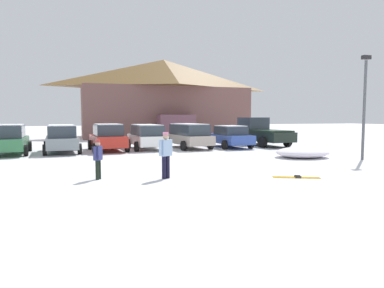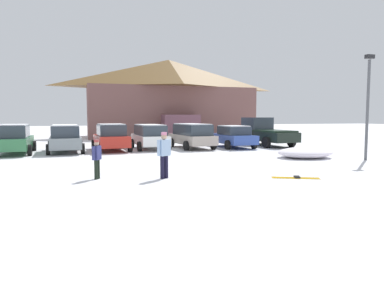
% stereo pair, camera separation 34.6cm
% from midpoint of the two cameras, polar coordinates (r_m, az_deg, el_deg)
% --- Properties ---
extents(ground, '(160.00, 160.00, 0.00)m').
position_cam_midpoint_polar(ground, '(8.90, 14.20, -10.00)').
color(ground, silver).
extents(ski_lodge, '(18.23, 10.19, 8.50)m').
position_cam_midpoint_polar(ski_lodge, '(38.62, -4.95, 7.70)').
color(ski_lodge, brown).
rests_on(ski_lodge, ground).
extents(parked_green_coupe, '(2.25, 4.84, 1.77)m').
position_cam_midpoint_polar(parked_green_coupe, '(22.89, -28.48, 0.68)').
color(parked_green_coupe, '#327446').
rests_on(parked_green_coupe, ground).
extents(parked_grey_wagon, '(2.29, 4.52, 1.72)m').
position_cam_midpoint_polar(parked_grey_wagon, '(22.58, -21.31, 0.98)').
color(parked_grey_wagon, gray).
rests_on(parked_grey_wagon, ground).
extents(parked_red_sedan, '(2.39, 4.42, 1.75)m').
position_cam_midpoint_polar(parked_red_sedan, '(22.80, -14.27, 1.07)').
color(parked_red_sedan, '#B2281D').
rests_on(parked_red_sedan, ground).
extents(parked_white_suv, '(2.28, 4.50, 1.69)m').
position_cam_midpoint_polar(parked_white_suv, '(23.52, -7.99, 1.35)').
color(parked_white_suv, white).
rests_on(parked_white_suv, ground).
extents(parked_beige_suv, '(2.50, 4.78, 1.73)m').
position_cam_midpoint_polar(parked_beige_suv, '(23.95, -0.95, 1.50)').
color(parked_beige_suv, '#AE9F93').
rests_on(parked_beige_suv, ground).
extents(parked_blue_hatchback, '(2.27, 4.45, 1.58)m').
position_cam_midpoint_polar(parked_blue_hatchback, '(24.70, 5.87, 1.29)').
color(parked_blue_hatchback, '#324EA4').
rests_on(parked_blue_hatchback, ground).
extents(pickup_truck, '(2.69, 6.03, 2.15)m').
position_cam_midpoint_polar(pickup_truck, '(27.06, 10.83, 1.92)').
color(pickup_truck, black).
rests_on(pickup_truck, ground).
extents(skier_adult_in_blue_parka, '(0.56, 0.40, 1.67)m').
position_cam_midpoint_polar(skier_adult_in_blue_parka, '(12.26, -5.21, -1.41)').
color(skier_adult_in_blue_parka, black).
rests_on(skier_adult_in_blue_parka, ground).
extents(skier_teen_in_navy_coat, '(0.34, 0.47, 1.41)m').
position_cam_midpoint_polar(skier_teen_in_navy_coat, '(12.56, -16.17, -2.11)').
color(skier_teen_in_navy_coat, black).
rests_on(skier_teen_in_navy_coat, ground).
extents(pair_of_skis, '(1.64, 0.98, 0.08)m').
position_cam_midpoint_polar(pair_of_skis, '(13.01, 16.32, -5.34)').
color(pair_of_skis, gold).
rests_on(pair_of_skis, ground).
extents(lamp_post, '(0.44, 0.24, 5.30)m').
position_cam_midpoint_polar(lamp_post, '(19.57, 26.36, 6.39)').
color(lamp_post, '#515459').
rests_on(lamp_post, ground).
extents(plowed_snow_pile, '(3.02, 2.41, 0.56)m').
position_cam_midpoint_polar(plowed_snow_pile, '(19.49, 17.47, -1.33)').
color(plowed_snow_pile, white).
rests_on(plowed_snow_pile, ground).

